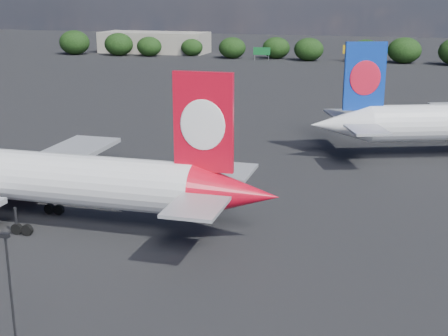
# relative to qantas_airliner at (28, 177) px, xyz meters

# --- Properties ---
(ground) EXTENTS (500.00, 500.00, 0.00)m
(ground) POSITION_rel_qantas_airliner_xyz_m (5.29, 46.89, -5.00)
(ground) COLOR black
(ground) RESTS_ON ground
(qantas_airliner) EXTENTS (50.19, 47.63, 16.43)m
(qantas_airliner) POSITION_rel_qantas_airliner_xyz_m (0.00, 0.00, 0.00)
(qantas_airliner) COLOR white
(qantas_airliner) RESTS_ON ground
(apron_lamp_post) EXTENTS (0.55, 0.30, 9.24)m
(apron_lamp_post) POSITION_rel_qantas_airliner_xyz_m (13.80, -22.94, 0.25)
(apron_lamp_post) COLOR black
(apron_lamp_post) RESTS_ON ground
(terminal_building) EXTENTS (42.00, 16.00, 8.00)m
(terminal_building) POSITION_rel_qantas_airliner_xyz_m (-59.71, 178.89, -1.00)
(terminal_building) COLOR gray
(terminal_building) RESTS_ON ground
(highway_sign) EXTENTS (6.00, 0.30, 4.50)m
(highway_sign) POSITION_rel_qantas_airliner_xyz_m (-12.71, 162.89, -1.88)
(highway_sign) COLOR #136029
(highway_sign) RESTS_ON ground
(billboard_yellow) EXTENTS (5.00, 0.30, 5.50)m
(billboard_yellow) POSITION_rel_qantas_airliner_xyz_m (17.29, 168.89, -1.13)
(billboard_yellow) COLOR gold
(billboard_yellow) RESTS_ON ground
(horizon_treeline) EXTENTS (206.27, 16.89, 9.16)m
(horizon_treeline) POSITION_rel_qantas_airliner_xyz_m (14.22, 166.25, -0.89)
(horizon_treeline) COLOR black
(horizon_treeline) RESTS_ON ground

